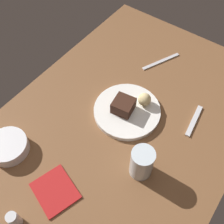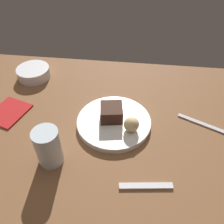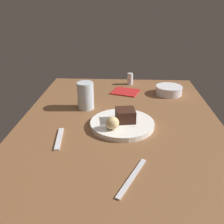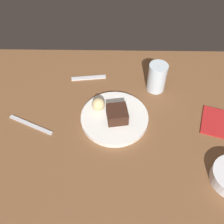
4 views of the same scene
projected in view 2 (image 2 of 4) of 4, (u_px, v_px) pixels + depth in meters
dining_table at (106, 129)px, 84.31cm from camera, size 120.00×84.00×3.00cm
dessert_plate at (114, 122)px, 83.12cm from camera, size 25.64×25.64×1.99cm
chocolate_cake_slice at (112, 112)px, 81.65cm from camera, size 8.50×8.52×4.99cm
bread_roll at (131, 124)px, 77.56cm from camera, size 5.04×5.04×5.04cm
water_glass at (48, 147)px, 68.67cm from camera, size 7.56×7.56×12.44cm
side_bowl at (34, 73)px, 102.97cm from camera, size 13.86×13.86×4.46cm
dessert_spoon at (146, 186)px, 66.17cm from camera, size 15.11×3.68×0.70cm
butter_knife at (204, 125)px, 83.29cm from camera, size 17.86×9.18×0.50cm
folded_napkin at (9, 112)px, 87.81cm from camera, size 15.51×16.71×0.60cm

